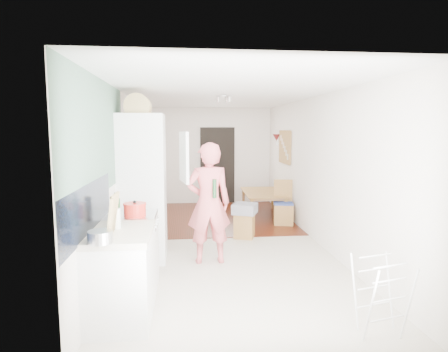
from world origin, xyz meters
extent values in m
cube|color=#B8AF9F|center=(0.00, 0.00, 0.00)|extent=(3.20, 7.00, 0.01)
cube|color=#54190F|center=(0.00, 1.85, 0.01)|extent=(3.20, 3.30, 0.01)
cube|color=slate|center=(-1.59, -2.00, 1.85)|extent=(0.02, 3.00, 1.30)
cube|color=black|center=(-1.59, -2.55, 1.15)|extent=(0.02, 1.90, 0.50)
cube|color=black|center=(0.20, 3.48, 1.00)|extent=(0.90, 0.04, 2.00)
cube|color=white|center=(-1.30, -2.55, 0.43)|extent=(0.60, 0.90, 0.86)
cube|color=beige|center=(-1.30, -2.55, 0.89)|extent=(0.62, 0.92, 0.06)
cube|color=white|center=(-1.30, -1.80, 0.44)|extent=(0.60, 0.60, 0.88)
cube|color=#B9B9BB|center=(-1.30, -1.80, 0.90)|extent=(0.60, 0.60, 0.04)
cube|color=white|center=(-1.27, -0.78, 1.07)|extent=(0.66, 0.66, 2.15)
cube|color=white|center=(-0.66, -1.08, 1.55)|extent=(0.14, 0.56, 0.70)
cube|color=white|center=(-0.96, -0.78, 1.55)|extent=(0.02, 0.52, 0.66)
cube|color=tan|center=(1.58, 1.90, 1.55)|extent=(0.03, 0.90, 0.70)
cube|color=olive|center=(1.57, 1.90, 1.55)|extent=(0.00, 0.94, 0.74)
cone|color=maroon|center=(1.54, 2.55, 1.75)|extent=(0.18, 0.18, 0.16)
imported|color=#E06368|center=(-0.31, -0.99, 1.03)|extent=(0.78, 0.54, 2.07)
imported|color=olive|center=(1.12, 1.88, 0.23)|extent=(0.78, 1.35, 0.46)
cube|color=gray|center=(0.41, 0.21, 0.53)|extent=(0.52, 0.52, 0.18)
cylinder|color=red|center=(-1.23, -1.92, 1.00)|extent=(0.32, 0.32, 0.15)
cylinder|color=#B9B9BB|center=(-1.40, -2.95, 0.98)|extent=(0.24, 0.24, 0.11)
cylinder|color=#18441E|center=(-0.24, -1.11, 1.11)|extent=(0.06, 0.06, 0.27)
cylinder|color=#18441E|center=(-1.38, -2.30, 1.06)|extent=(0.08, 0.08, 0.28)
cylinder|color=#18441E|center=(-1.37, -2.27, 1.06)|extent=(0.08, 0.08, 0.28)
cylinder|color=silver|center=(-1.35, -2.47, 1.03)|extent=(0.09, 0.09, 0.21)
cylinder|color=tan|center=(-1.43, -2.11, 1.03)|extent=(0.08, 0.08, 0.22)
cylinder|color=tan|center=(-1.45, -2.07, 1.03)|extent=(0.07, 0.07, 0.21)
camera|label=1|loc=(-0.64, -6.28, 1.91)|focal=30.00mm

